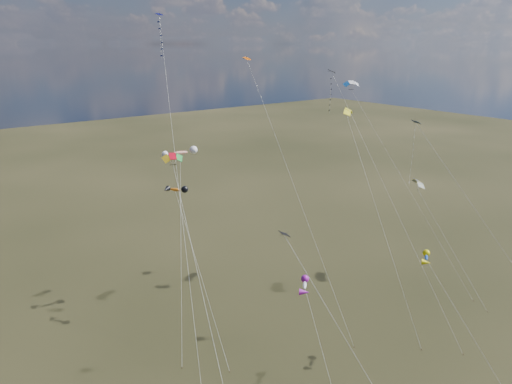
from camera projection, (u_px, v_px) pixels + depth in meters
diamond_black_high at (338, 105)px, 63.94m from camera, size 2.32×25.87×31.21m
diamond_navy_tall at (163, 62)px, 52.49m from camera, size 8.97×23.15×38.05m
diamond_black_mid at (340, 328)px, 34.25m from camera, size 6.19×14.80×21.06m
diamond_navy_right at (421, 164)px, 49.93m from camera, size 11.97×17.81×26.86m
diamond_orange_center at (280, 148)px, 56.83m from camera, size 2.57×19.60×33.06m
parafoil_yellow at (349, 110)px, 63.92m from camera, size 7.30×20.44×26.55m
parafoil_blue_white at (353, 84)px, 60.05m from camera, size 12.86×15.90×30.36m
parafoil_striped at (419, 182)px, 66.86m from camera, size 2.99×14.42×16.19m
parafoil_tricolor at (173, 159)px, 40.79m from camera, size 4.86×19.31×25.54m
novelty_orange_black at (176, 190)px, 54.84m from camera, size 2.47×13.85×18.44m
novelty_white_purple at (305, 286)px, 43.40m from camera, size 3.91×11.31×13.14m
novelty_redwhite_stripe at (180, 153)px, 57.59m from camera, size 9.31×12.88×22.14m
novelty_blue_yellow at (427, 258)px, 48.32m from camera, size 4.76×9.74×13.49m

